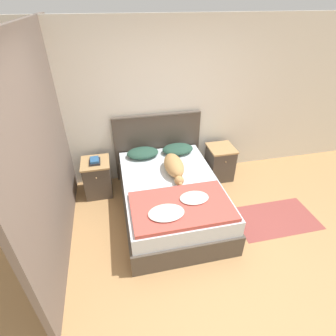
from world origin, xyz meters
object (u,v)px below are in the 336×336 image
(nightstand_right, at_px, (220,162))
(pillow_left, at_px, (143,153))
(book_stack, at_px, (95,161))
(bed, at_px, (171,197))
(pillow_right, at_px, (178,149))
(nightstand_left, at_px, (98,177))
(dog, at_px, (174,166))

(nightstand_right, xyz_separation_m, pillow_left, (-1.33, 0.05, 0.33))
(nightstand_right, xyz_separation_m, book_stack, (-2.08, -0.02, 0.33))
(bed, xyz_separation_m, pillow_left, (-0.29, 0.77, 0.35))
(bed, relative_size, pillow_right, 3.90)
(bed, relative_size, nightstand_left, 3.33)
(pillow_left, distance_m, book_stack, 0.75)
(nightstand_right, xyz_separation_m, dog, (-0.95, -0.50, 0.37))
(nightstand_right, bearing_deg, dog, -152.24)
(bed, distance_m, pillow_right, 0.89)
(dog, bearing_deg, bed, -113.91)
(pillow_right, bearing_deg, book_stack, -176.79)
(pillow_right, distance_m, dog, 0.59)
(nightstand_right, height_order, book_stack, book_stack)
(book_stack, bearing_deg, dog, -22.75)
(pillow_right, xyz_separation_m, dog, (-0.20, -0.55, 0.04))
(nightstand_right, height_order, pillow_left, pillow_left)
(pillow_right, bearing_deg, nightstand_left, -177.78)
(nightstand_left, height_order, pillow_right, pillow_right)
(pillow_right, bearing_deg, pillow_left, 180.00)
(bed, relative_size, pillow_left, 3.90)
(nightstand_right, bearing_deg, pillow_left, 177.78)
(pillow_right, xyz_separation_m, book_stack, (-1.33, -0.07, -0.00))
(nightstand_left, distance_m, pillow_right, 1.37)
(nightstand_right, distance_m, pillow_left, 1.37)
(nightstand_left, distance_m, nightstand_right, 2.09)
(bed, xyz_separation_m, nightstand_right, (1.04, 0.71, 0.02))
(dog, relative_size, book_stack, 3.65)
(dog, bearing_deg, pillow_right, 70.49)
(pillow_left, height_order, book_stack, pillow_left)
(nightstand_left, xyz_separation_m, book_stack, (0.00, -0.02, 0.33))
(bed, height_order, dog, dog)
(nightstand_right, bearing_deg, pillow_right, 176.08)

